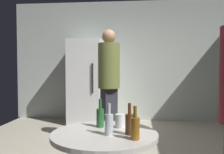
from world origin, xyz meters
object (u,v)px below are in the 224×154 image
object	(u,v)px
beer_bottle_amber	(135,127)
beer_bottle_clear	(109,124)
beer_bottle_brown	(130,123)
foreground_table	(104,146)
plastic_cup_white	(120,121)
person_in_olive_shirt	(109,77)
beer_bottle_green	(100,117)
refrigerator	(86,82)

from	to	relation	value
beer_bottle_amber	beer_bottle_clear	bearing A→B (deg)	154.16
beer_bottle_brown	beer_bottle_clear	world-z (taller)	same
beer_bottle_clear	beer_bottle_amber	bearing A→B (deg)	-25.84
foreground_table	plastic_cup_white	size ratio (longest dim) A/B	7.27
foreground_table	person_in_olive_shirt	size ratio (longest dim) A/B	0.44
person_in_olive_shirt	beer_bottle_brown	bearing A→B (deg)	-27.63
foreground_table	beer_bottle_clear	bearing A→B (deg)	-54.09
beer_bottle_green	beer_bottle_clear	size ratio (longest dim) A/B	1.00
foreground_table	person_in_olive_shirt	bearing A→B (deg)	95.70
refrigerator	beer_bottle_brown	bearing A→B (deg)	-72.84
plastic_cup_white	beer_bottle_green	bearing A→B (deg)	-179.66
beer_bottle_amber	beer_bottle_clear	xyz separation A→B (m)	(-0.19, 0.09, 0.00)
beer_bottle_brown	beer_bottle_clear	size ratio (longest dim) A/B	1.00
beer_bottle_clear	refrigerator	bearing A→B (deg)	104.77
beer_bottle_clear	plastic_cup_white	distance (m)	0.23
refrigerator	beer_bottle_clear	size ratio (longest dim) A/B	7.83
beer_bottle_green	beer_bottle_clear	bearing A→B (deg)	-65.96
refrigerator	beer_bottle_brown	size ratio (longest dim) A/B	7.83
foreground_table	beer_bottle_clear	xyz separation A→B (m)	(0.04, -0.06, 0.19)
refrigerator	beer_bottle_clear	distance (m)	3.54
person_in_olive_shirt	plastic_cup_white	bearing A→B (deg)	-29.00
beer_bottle_green	plastic_cup_white	xyz separation A→B (m)	(0.16, 0.00, -0.03)
beer_bottle_brown	person_in_olive_shirt	world-z (taller)	person_in_olive_shirt
refrigerator	person_in_olive_shirt	distance (m)	1.53
beer_bottle_clear	person_in_olive_shirt	bearing A→B (deg)	96.68
refrigerator	beer_bottle_brown	xyz separation A→B (m)	(1.05, -3.40, -0.08)
beer_bottle_brown	plastic_cup_white	xyz separation A→B (m)	(-0.08, 0.20, -0.03)
foreground_table	beer_bottle_green	distance (m)	0.25
beer_bottle_green	beer_bottle_clear	xyz separation A→B (m)	(0.10, -0.22, 0.00)
beer_bottle_brown	plastic_cup_white	bearing A→B (deg)	112.86
refrigerator	beer_bottle_amber	size ratio (longest dim) A/B	7.83
foreground_table	refrigerator	bearing A→B (deg)	104.36
beer_bottle_brown	beer_bottle_clear	distance (m)	0.15
beer_bottle_amber	person_in_olive_shirt	distance (m)	2.21
person_in_olive_shirt	beer_bottle_green	bearing A→B (deg)	-33.97
beer_bottle_green	plastic_cup_white	distance (m)	0.16
beer_bottle_amber	beer_bottle_brown	bearing A→B (deg)	109.71
beer_bottle_brown	person_in_olive_shirt	xyz separation A→B (m)	(-0.39, 2.04, 0.24)
beer_bottle_brown	foreground_table	bearing A→B (deg)	169.75
beer_bottle_green	beer_bottle_clear	world-z (taller)	same
beer_bottle_brown	beer_bottle_green	bearing A→B (deg)	141.36
foreground_table	plastic_cup_white	world-z (taller)	plastic_cup_white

